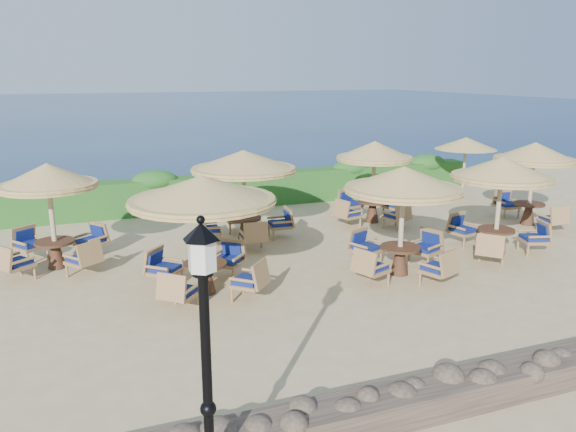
{
  "coord_description": "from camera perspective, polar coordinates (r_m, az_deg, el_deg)",
  "views": [
    {
      "loc": [
        -5.89,
        -12.18,
        4.77
      ],
      "look_at": [
        -1.13,
        0.47,
        1.3
      ],
      "focal_mm": 35.0,
      "sensor_mm": 36.0,
      "label": 1
    }
  ],
  "objects": [
    {
      "name": "stone_wall",
      "position": [
        9.55,
        21.71,
        -15.18
      ],
      "size": [
        15.0,
        0.65,
        0.44
      ],
      "primitive_type": "cube",
      "color": "brown",
      "rests_on": "ground"
    },
    {
      "name": "hedge",
      "position": [
        20.68,
        -3.64,
        2.74
      ],
      "size": [
        18.0,
        0.9,
        1.2
      ],
      "primitive_type": "cube",
      "color": "#1C4F19",
      "rests_on": "ground"
    },
    {
      "name": "cafe_set_0",
      "position": [
        12.17,
        -8.65,
        0.67
      ],
      "size": [
        3.2,
        3.2,
        2.65
      ],
      "color": "tan",
      "rests_on": "ground"
    },
    {
      "name": "cafe_set_1",
      "position": [
        13.48,
        11.57,
        1.49
      ],
      "size": [
        2.86,
        2.86,
        2.65
      ],
      "color": "tan",
      "rests_on": "ground"
    },
    {
      "name": "cafe_set_6",
      "position": [
        19.32,
        23.68,
        4.77
      ],
      "size": [
        2.48,
        2.84,
        2.65
      ],
      "color": "tan",
      "rests_on": "ground"
    },
    {
      "name": "extra_parasol",
      "position": [
        22.27,
        17.62,
        7.03
      ],
      "size": [
        2.3,
        2.3,
        2.41
      ],
      "color": "tan",
      "rests_on": "ground"
    },
    {
      "name": "cafe_set_3",
      "position": [
        14.87,
        -22.99,
        1.27
      ],
      "size": [
        2.67,
        2.67,
        2.65
      ],
      "color": "tan",
      "rests_on": "ground"
    },
    {
      "name": "sea",
      "position": [
        82.53,
        -16.78,
        10.49
      ],
      "size": [
        160.0,
        160.0,
        0.0
      ],
      "primitive_type": "plane",
      "color": "#0B2148",
      "rests_on": "ground"
    },
    {
      "name": "cafe_set_5",
      "position": [
        18.27,
        8.72,
        4.62
      ],
      "size": [
        2.89,
        2.89,
        2.65
      ],
      "color": "tan",
      "rests_on": "ground"
    },
    {
      "name": "cafe_set_2",
      "position": [
        15.74,
        20.78,
        2.81
      ],
      "size": [
        2.74,
        2.74,
        2.65
      ],
      "color": "tan",
      "rests_on": "ground"
    },
    {
      "name": "ground",
      "position": [
        14.34,
        4.91,
        -5.08
      ],
      "size": [
        120.0,
        120.0,
        0.0
      ],
      "primitive_type": "plane",
      "color": "tan",
      "rests_on": "ground"
    },
    {
      "name": "cafe_set_4",
      "position": [
        15.99,
        -4.51,
        3.91
      ],
      "size": [
        3.0,
        3.0,
        2.65
      ],
      "color": "tan",
      "rests_on": "ground"
    },
    {
      "name": "lamp_post",
      "position": [
        6.36,
        -8.23,
        -16.15
      ],
      "size": [
        0.44,
        0.44,
        3.31
      ],
      "color": "black",
      "rests_on": "ground"
    }
  ]
}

